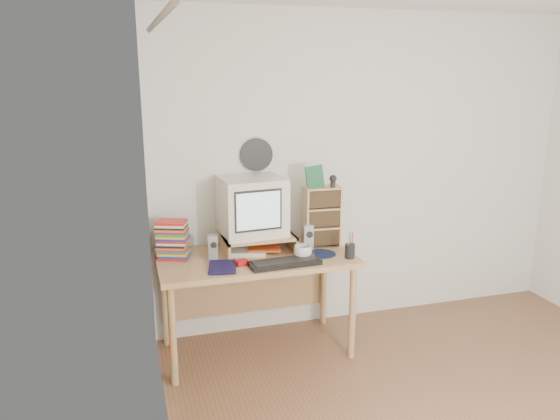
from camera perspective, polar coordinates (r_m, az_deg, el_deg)
back_wall at (r=4.49m, az=9.10°, el=4.00°), size 3.50×0.00×3.50m
left_wall at (r=2.38m, az=-11.54°, el=-5.64°), size 0.00×3.50×3.50m
curtain at (r=2.87m, az=-11.52°, el=-4.24°), size 0.00×2.20×2.20m
wall_disc at (r=4.13m, az=-2.47°, el=5.79°), size 0.25×0.02×0.25m
desk at (r=4.05m, az=-2.73°, el=-6.36°), size 1.40×0.70×0.75m
monitor_riser at (r=4.02m, az=-2.21°, el=-3.06°), size 0.52×0.30×0.12m
crt_monitor at (r=3.99m, az=-2.89°, el=0.37°), size 0.48×0.48×0.42m
speaker_left at (r=3.89m, az=-7.03°, el=-3.86°), size 0.07×0.07×0.18m
speaker_right at (r=4.06m, az=2.92°, el=-2.82°), size 0.08×0.08×0.19m
keyboard at (r=3.76m, az=0.53°, el=-5.55°), size 0.50×0.19×0.03m
dvd_stack at (r=3.93m, az=-11.14°, el=-2.94°), size 0.24×0.21×0.29m
cd_rack at (r=4.12m, az=4.39°, el=-0.68°), size 0.28×0.16×0.46m
mug at (r=3.87m, az=2.40°, el=-4.45°), size 0.14×0.14×0.10m
diary at (r=3.72m, az=-7.46°, el=-5.80°), size 0.25×0.21×0.04m
mousepad at (r=3.99m, az=4.28°, el=-4.59°), size 0.26×0.26×0.00m
pen_cup at (r=3.91m, az=7.32°, el=-3.99°), size 0.08×0.08×0.15m
papers at (r=4.02m, az=-2.75°, el=-4.20°), size 0.31×0.26×0.04m
red_box at (r=3.76m, az=-4.06°, el=-5.52°), size 0.09×0.07×0.04m
game_box at (r=4.01m, az=3.64°, el=3.46°), size 0.13×0.04×0.16m
webcam at (r=4.05m, az=5.55°, el=3.02°), size 0.06×0.06×0.09m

